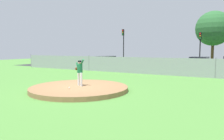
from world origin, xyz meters
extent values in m
plane|color=#4C8438|center=(0.00, 6.00, 0.00)|extent=(80.00, 80.00, 0.00)
cube|color=#2B2B2D|center=(0.00, 14.50, 0.00)|extent=(44.00, 7.00, 0.01)
cylinder|color=olive|center=(0.00, 0.00, 0.13)|extent=(5.78, 5.78, 0.25)
cylinder|color=silver|center=(-0.25, 0.25, 0.65)|extent=(0.13, 0.13, 0.80)
cylinder|color=silver|center=(0.11, 0.06, 0.65)|extent=(0.13, 0.13, 0.80)
cylinder|color=#145933|center=(-0.07, 0.15, 1.31)|extent=(0.32, 0.32, 0.51)
cylinder|color=#145933|center=(0.11, 0.15, 1.67)|extent=(0.43, 0.29, 0.42)
cylinder|color=#145933|center=(-0.25, 0.15, 1.44)|extent=(0.29, 0.21, 0.46)
ellipsoid|color=#4C2D14|center=(-0.37, 0.20, 1.27)|extent=(0.20, 0.12, 0.18)
sphere|color=tan|center=(-0.07, 0.15, 1.66)|extent=(0.20, 0.20, 0.20)
cylinder|color=black|center=(-0.07, 0.15, 1.73)|extent=(0.21, 0.21, 0.09)
sphere|color=white|center=(-0.08, -0.81, 0.29)|extent=(0.07, 0.07, 0.07)
cube|color=gray|center=(0.00, 10.00, 0.83)|extent=(32.91, 0.03, 1.66)
cylinder|color=slate|center=(-16.45, 10.00, 0.88)|extent=(0.07, 0.07, 1.76)
cylinder|color=slate|center=(-6.58, 10.00, 0.88)|extent=(0.07, 0.07, 1.76)
cylinder|color=slate|center=(6.58, 10.00, 0.88)|extent=(0.07, 0.07, 1.76)
cube|color=silver|center=(4.67, 14.67, 0.69)|extent=(1.99, 4.36, 0.75)
cube|color=black|center=(4.67, 14.67, 1.37)|extent=(1.77, 2.42, 0.60)
cylinder|color=black|center=(4.72, 16.00, 0.32)|extent=(1.91, 0.71, 0.64)
cylinder|color=black|center=(4.62, 13.34, 0.32)|extent=(1.91, 0.71, 0.64)
cube|color=tan|center=(-7.12, 14.62, 0.64)|extent=(1.87, 4.80, 0.64)
cube|color=black|center=(-7.12, 14.62, 1.26)|extent=(1.70, 2.65, 0.59)
cylinder|color=black|center=(-7.14, 16.10, 0.32)|extent=(1.88, 0.66, 0.64)
cylinder|color=black|center=(-7.10, 13.14, 0.32)|extent=(1.88, 0.66, 0.64)
cylinder|color=black|center=(-6.61, 18.87, 2.71)|extent=(0.14, 0.14, 5.43)
cube|color=black|center=(-6.61, 18.69, 4.98)|extent=(0.28, 0.24, 0.90)
sphere|color=red|center=(-6.61, 18.57, 5.25)|extent=(0.18, 0.18, 0.18)
sphere|color=orange|center=(-6.61, 18.57, 4.98)|extent=(0.18, 0.18, 0.18)
sphere|color=green|center=(-6.61, 18.57, 4.71)|extent=(0.18, 0.18, 0.18)
cylinder|color=black|center=(4.20, 18.42, 2.27)|extent=(0.14, 0.14, 4.53)
cube|color=black|center=(4.20, 18.24, 4.08)|extent=(0.28, 0.24, 0.90)
sphere|color=red|center=(4.20, 18.12, 4.35)|extent=(0.18, 0.18, 0.18)
sphere|color=orange|center=(4.20, 18.12, 4.08)|extent=(0.18, 0.18, 0.18)
sphere|color=green|center=(4.20, 18.12, 3.81)|extent=(0.18, 0.18, 0.18)
cylinder|color=#4C331E|center=(5.32, 21.89, 1.81)|extent=(0.36, 0.36, 3.63)
sphere|color=#295D2E|center=(5.32, 21.89, 5.25)|extent=(4.63, 4.63, 4.63)
camera|label=1|loc=(7.91, -9.84, 2.44)|focal=34.04mm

